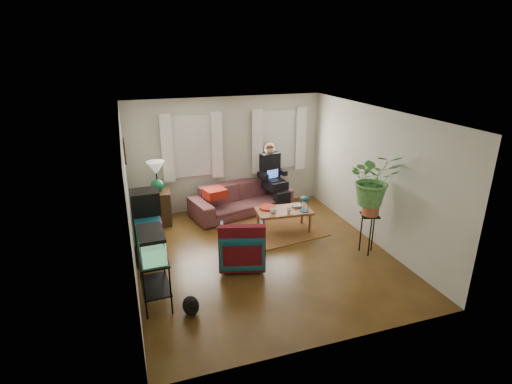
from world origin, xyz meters
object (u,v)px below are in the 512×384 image
object	(u,v)px
aquarium_stand	(155,281)
coffee_table	(284,220)
plant_stand	(368,234)
sofa	(241,194)
armchair	(242,244)
side_table	(159,207)
dresser	(148,235)

from	to	relation	value
aquarium_stand	coffee_table	size ratio (longest dim) A/B	0.70
aquarium_stand	plant_stand	distance (m)	3.89
sofa	armchair	xyz separation A→B (m)	(-0.66, -2.25, -0.07)
sofa	armchair	bearing A→B (deg)	-120.02
sofa	aquarium_stand	size ratio (longest dim) A/B	2.94
sofa	side_table	distance (m)	1.85
dresser	aquarium_stand	distance (m)	1.60
dresser	aquarium_stand	world-z (taller)	dresser
sofa	plant_stand	xyz separation A→B (m)	(1.67, -2.58, -0.07)
aquarium_stand	plant_stand	xyz separation A→B (m)	(3.87, 0.38, -0.01)
side_table	armchair	xyz separation A→B (m)	(1.19, -2.24, 0.02)
aquarium_stand	armchair	xyz separation A→B (m)	(1.54, 0.71, -0.01)
dresser	armchair	distance (m)	1.77
aquarium_stand	plant_stand	bearing A→B (deg)	4.00
armchair	sofa	bearing A→B (deg)	-90.34
dresser	armchair	bearing A→B (deg)	-31.98
coffee_table	plant_stand	bearing A→B (deg)	-45.70
armchair	coffee_table	xyz separation A→B (m)	(1.21, 1.04, -0.16)
dresser	coffee_table	size ratio (longest dim) A/B	0.79
aquarium_stand	armchair	distance (m)	1.70
armchair	plant_stand	size ratio (longest dim) A/B	1.01
sofa	aquarium_stand	xyz separation A→B (m)	(-2.20, -2.96, -0.06)
side_table	coffee_table	bearing A→B (deg)	-26.52
plant_stand	sofa	bearing A→B (deg)	122.91
side_table	aquarium_stand	xyz separation A→B (m)	(-0.35, -2.95, 0.03)
aquarium_stand	plant_stand	world-z (taller)	aquarium_stand
side_table	plant_stand	distance (m)	4.36
coffee_table	plant_stand	xyz separation A→B (m)	(1.11, -1.37, 0.15)
armchair	plant_stand	world-z (taller)	armchair
sofa	coffee_table	distance (m)	1.35
sofa	coffee_table	bearing A→B (deg)	-79.05
sofa	armchair	size ratio (longest dim) A/B	2.98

